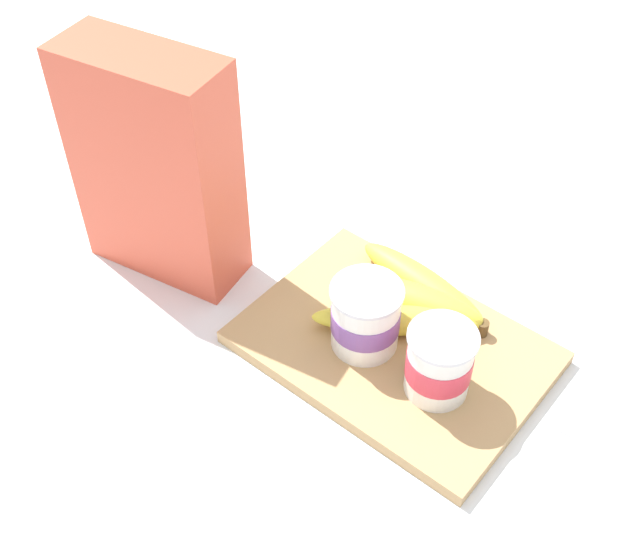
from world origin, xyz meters
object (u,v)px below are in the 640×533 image
(cereal_box, at_px, (156,167))
(banana_bunch, at_px, (411,300))
(yogurt_cup_front, at_px, (439,363))
(spoon, at_px, (633,463))
(yogurt_cup_back, at_px, (365,317))
(cutting_board, at_px, (393,347))

(cereal_box, distance_m, banana_bunch, 0.32)
(cereal_box, height_order, banana_bunch, cereal_box)
(yogurt_cup_front, xyz_separation_m, spoon, (-0.19, -0.05, -0.05))
(yogurt_cup_back, bearing_deg, yogurt_cup_front, 179.01)
(cutting_board, height_order, cereal_box, cereal_box)
(yogurt_cup_front, xyz_separation_m, banana_bunch, (0.08, -0.07, -0.02))
(cutting_board, distance_m, cereal_box, 0.33)
(yogurt_cup_back, relative_size, banana_bunch, 0.44)
(cutting_board, xyz_separation_m, banana_bunch, (0.01, -0.05, 0.02))
(cutting_board, relative_size, spoon, 2.33)
(cereal_box, relative_size, spoon, 2.07)
(spoon, bearing_deg, cutting_board, 6.83)
(yogurt_cup_back, height_order, banana_bunch, yogurt_cup_back)
(banana_bunch, bearing_deg, cereal_box, 19.87)
(cutting_board, xyz_separation_m, yogurt_cup_back, (0.03, 0.02, 0.05))
(banana_bunch, distance_m, spoon, 0.27)
(spoon, bearing_deg, yogurt_cup_front, 15.15)
(yogurt_cup_front, xyz_separation_m, yogurt_cup_back, (0.09, -0.00, 0.00))
(banana_bunch, xyz_separation_m, spoon, (-0.27, 0.02, -0.03))
(cutting_board, xyz_separation_m, yogurt_cup_front, (-0.07, 0.02, 0.05))
(cutting_board, relative_size, yogurt_cup_front, 3.94)
(cereal_box, relative_size, yogurt_cup_back, 3.47)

